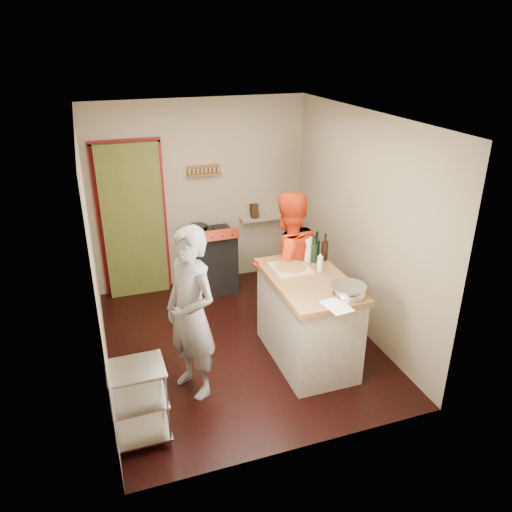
# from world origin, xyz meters

# --- Properties ---
(floor) EXTENTS (3.50, 3.50, 0.00)m
(floor) POSITION_xyz_m (0.00, 0.00, 0.00)
(floor) COLOR black
(floor) RESTS_ON ground
(back_wall) EXTENTS (3.00, 0.44, 2.60)m
(back_wall) POSITION_xyz_m (-0.64, 1.78, 1.13)
(back_wall) COLOR tan
(back_wall) RESTS_ON ground
(left_wall) EXTENTS (0.04, 3.50, 2.60)m
(left_wall) POSITION_xyz_m (-1.50, 0.00, 1.30)
(left_wall) COLOR tan
(left_wall) RESTS_ON ground
(right_wall) EXTENTS (0.04, 3.50, 2.60)m
(right_wall) POSITION_xyz_m (1.50, 0.00, 1.30)
(right_wall) COLOR tan
(right_wall) RESTS_ON ground
(ceiling) EXTENTS (3.00, 3.50, 0.02)m
(ceiling) POSITION_xyz_m (0.00, 0.00, 2.61)
(ceiling) COLOR white
(ceiling) RESTS_ON back_wall
(stove) EXTENTS (0.60, 0.63, 1.00)m
(stove) POSITION_xyz_m (0.05, 1.42, 0.45)
(stove) COLOR black
(stove) RESTS_ON ground
(wire_shelving) EXTENTS (0.48, 0.40, 0.80)m
(wire_shelving) POSITION_xyz_m (-1.28, -1.20, 0.44)
(wire_shelving) COLOR silver
(wire_shelving) RESTS_ON ground
(island) EXTENTS (0.79, 1.44, 1.31)m
(island) POSITION_xyz_m (0.62, -0.53, 0.52)
(island) COLOR beige
(island) RESTS_ON ground
(person_stripe) EXTENTS (0.66, 0.76, 1.76)m
(person_stripe) POSITION_xyz_m (-0.68, -0.65, 0.88)
(person_stripe) COLOR silver
(person_stripe) RESTS_ON ground
(person_red) EXTENTS (0.94, 0.78, 1.76)m
(person_red) POSITION_xyz_m (0.61, 0.08, 0.88)
(person_red) COLOR red
(person_red) RESTS_ON ground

